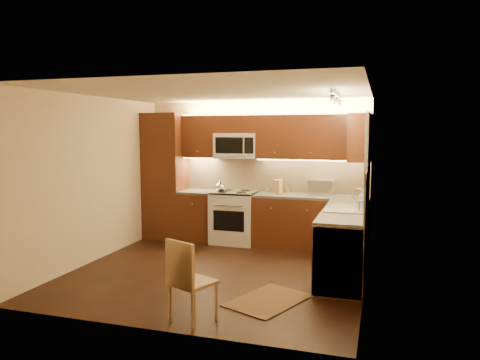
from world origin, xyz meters
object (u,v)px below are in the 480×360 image
(soap_bottle, at_px, (362,197))
(dining_chair, at_px, (193,280))
(sink, at_px, (346,203))
(kettle, at_px, (220,186))
(stove, at_px, (234,217))
(knife_block, at_px, (278,187))
(microwave, at_px, (237,146))
(toaster_oven, at_px, (322,187))

(soap_bottle, bearing_deg, dining_chair, -127.13)
(sink, distance_m, kettle, 2.45)
(stove, height_order, sink, sink)
(sink, xyz_separation_m, knife_block, (-1.24, 1.22, 0.04))
(microwave, height_order, soap_bottle, microwave)
(microwave, relative_size, dining_chair, 0.85)
(microwave, relative_size, soap_bottle, 4.05)
(sink, xyz_separation_m, soap_bottle, (0.19, 0.51, 0.02))
(kettle, bearing_deg, stove, -1.12)
(toaster_oven, height_order, dining_chair, toaster_oven)
(stove, xyz_separation_m, knife_block, (0.76, 0.09, 0.56))
(microwave, height_order, kettle, microwave)
(stove, bearing_deg, kettle, -156.23)
(microwave, height_order, sink, microwave)
(sink, bearing_deg, microwave, 147.79)
(stove, distance_m, soap_bottle, 2.34)
(kettle, relative_size, toaster_oven, 0.48)
(sink, bearing_deg, knife_block, 135.51)
(toaster_oven, relative_size, knife_block, 1.78)
(stove, bearing_deg, microwave, 90.00)
(knife_block, relative_size, soap_bottle, 1.28)
(toaster_oven, xyz_separation_m, soap_bottle, (0.69, -0.80, -0.03))
(knife_block, xyz_separation_m, dining_chair, (-0.12, -3.47, -0.57))
(microwave, bearing_deg, soap_bottle, -18.79)
(toaster_oven, relative_size, soap_bottle, 2.28)
(soap_bottle, bearing_deg, toaster_oven, 122.85)
(toaster_oven, bearing_deg, stove, -166.39)
(stove, relative_size, knife_block, 3.84)
(toaster_oven, bearing_deg, dining_chair, -97.23)
(sink, distance_m, toaster_oven, 1.40)
(kettle, bearing_deg, sink, -49.56)
(stove, xyz_separation_m, microwave, (0.00, 0.14, 1.26))
(kettle, distance_m, soap_bottle, 2.48)
(kettle, distance_m, knife_block, 1.01)
(toaster_oven, bearing_deg, soap_bottle, -42.90)
(kettle, bearing_deg, microwave, 20.93)
(toaster_oven, distance_m, dining_chair, 3.71)
(kettle, relative_size, dining_chair, 0.23)
(toaster_oven, xyz_separation_m, dining_chair, (-0.87, -3.56, -0.58))
(stove, bearing_deg, sink, -29.36)
(sink, height_order, soap_bottle, soap_bottle)
(kettle, distance_m, toaster_oven, 1.76)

